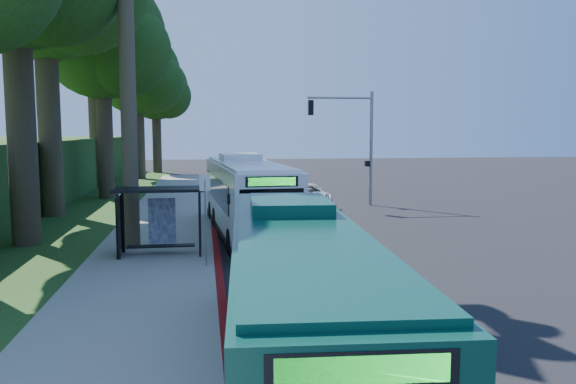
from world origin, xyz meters
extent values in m
plane|color=black|center=(0.00, 0.00, 0.00)|extent=(140.00, 140.00, 0.00)
cube|color=gray|center=(-7.30, 0.00, 0.06)|extent=(4.50, 70.00, 0.12)
cube|color=maroon|center=(-5.00, -4.00, 0.07)|extent=(0.25, 30.00, 0.13)
cube|color=#234719|center=(-13.00, 5.00, 0.03)|extent=(8.00, 70.00, 0.06)
cube|color=black|center=(-7.00, -3.00, 2.50)|extent=(3.20, 1.50, 0.10)
cube|color=black|center=(-8.45, -3.00, 1.20)|extent=(0.06, 1.30, 2.20)
cube|color=navy|center=(-7.00, -2.30, 1.25)|extent=(1.00, 0.12, 1.70)
cube|color=black|center=(-7.00, -3.10, 0.45)|extent=(2.40, 0.40, 0.06)
cube|color=black|center=(-8.40, -2.40, 1.20)|extent=(0.08, 0.08, 2.40)
cube|color=black|center=(-5.60, -2.40, 1.20)|extent=(0.08, 0.08, 2.40)
cube|color=black|center=(-8.40, -3.60, 1.20)|extent=(0.08, 0.08, 2.40)
cube|color=black|center=(-5.60, -3.60, 1.20)|extent=(0.08, 0.08, 2.40)
cylinder|color=gray|center=(-5.40, -5.00, 1.50)|extent=(0.06, 0.06, 3.00)
cube|color=white|center=(-5.40, -5.00, 2.90)|extent=(0.35, 0.04, 0.55)
cylinder|color=gray|center=(4.80, 10.00, 3.50)|extent=(0.20, 0.20, 7.00)
cylinder|color=gray|center=(2.80, 10.00, 6.60)|extent=(4.00, 0.14, 0.14)
cube|color=black|center=(1.00, 10.00, 6.00)|extent=(0.30, 0.30, 0.90)
cube|color=black|center=(4.55, 10.00, 2.60)|extent=(0.25, 0.25, 0.35)
cylinder|color=#4C3F2D|center=(-8.20, -1.50, 6.50)|extent=(0.60, 0.60, 13.00)
cylinder|color=#382B1E|center=(-12.50, 0.00, 5.25)|extent=(1.10, 1.10, 10.50)
cylinder|color=#382B1E|center=(-13.50, 8.00, 5.95)|extent=(1.18, 1.18, 11.90)
cylinder|color=#382B1E|center=(-12.00, 16.00, 4.90)|extent=(1.06, 1.06, 9.80)
sphere|color=#1A3D10|center=(-12.00, 16.00, 10.92)|extent=(8.40, 8.40, 8.40)
sphere|color=#1A3D10|center=(-10.32, 14.74, 9.80)|extent=(5.88, 5.88, 5.88)
sphere|color=#1A3D10|center=(-13.47, 17.47, 10.08)|extent=(5.46, 5.46, 5.46)
cylinder|color=#382B1E|center=(-14.00, 24.00, 5.60)|extent=(1.14, 1.14, 11.20)
sphere|color=#1A3D10|center=(-14.00, 24.00, 12.48)|extent=(9.60, 9.60, 9.60)
sphere|color=#1A3D10|center=(-12.08, 22.56, 11.20)|extent=(6.72, 6.72, 6.72)
sphere|color=#1A3D10|center=(-15.68, 25.68, 11.52)|extent=(6.24, 6.24, 6.24)
cylinder|color=#382B1E|center=(-11.50, 32.00, 4.55)|extent=(1.02, 1.02, 9.10)
sphere|color=#1A3D10|center=(-11.50, 32.00, 10.14)|extent=(8.00, 8.00, 8.00)
sphere|color=#1A3D10|center=(-9.90, 30.80, 9.10)|extent=(5.60, 5.60, 5.60)
sphere|color=#1A3D10|center=(-12.90, 33.40, 9.36)|extent=(5.20, 5.20, 5.20)
cylinder|color=#382B1E|center=(-10.50, 40.00, 4.20)|extent=(0.98, 0.98, 8.40)
sphere|color=#1A3D10|center=(-10.50, 40.00, 9.36)|extent=(7.00, 7.00, 7.00)
sphere|color=#1A3D10|center=(-9.10, 38.95, 8.40)|extent=(4.90, 4.90, 4.90)
sphere|color=#1A3D10|center=(-11.72, 41.23, 8.64)|extent=(4.55, 4.55, 4.55)
cube|color=white|center=(-3.59, 0.99, 1.74)|extent=(3.35, 11.94, 2.80)
cube|color=black|center=(-3.59, 0.99, 0.29)|extent=(3.38, 12.00, 0.34)
cube|color=black|center=(-3.63, 1.48, 2.01)|extent=(3.22, 9.36, 1.08)
cube|color=black|center=(-3.17, -4.84, 1.96)|extent=(2.21, 0.28, 1.38)
cube|color=black|center=(-4.02, 6.82, 2.06)|extent=(2.01, 0.26, 0.98)
cube|color=#19E533|center=(-3.17, -4.85, 2.90)|extent=(1.63, 0.22, 0.28)
cube|color=white|center=(-3.59, 0.99, 3.19)|extent=(3.11, 11.34, 0.12)
cube|color=white|center=(-3.74, 2.95, 3.36)|extent=(1.93, 2.58, 0.34)
cylinder|color=black|center=(-4.45, -2.85, 0.49)|extent=(0.36, 1.00, 0.98)
cylinder|color=black|center=(-2.19, -2.69, 0.49)|extent=(0.36, 1.00, 0.98)
cylinder|color=black|center=(-5.05, 5.38, 0.49)|extent=(0.36, 1.00, 0.98)
cylinder|color=black|center=(-2.79, 5.54, 0.49)|extent=(0.36, 1.00, 0.98)
cube|color=#0A3C30|center=(-3.80, -13.91, 1.58)|extent=(2.97, 10.78, 2.53)
cube|color=black|center=(-3.80, -13.91, 0.27)|extent=(3.00, 10.83, 0.31)
cube|color=black|center=(-3.77, -13.46, 1.82)|extent=(2.87, 8.44, 0.98)
cube|color=black|center=(-3.45, -8.64, 1.86)|extent=(1.81, 0.23, 0.89)
cube|color=#19E533|center=(-4.15, -19.19, 2.62)|extent=(1.47, 0.19, 0.25)
cube|color=#0A3C30|center=(-3.80, -13.91, 2.88)|extent=(2.75, 10.24, 0.11)
cube|color=#0A3C30|center=(-3.68, -12.14, 3.04)|extent=(1.73, 2.32, 0.31)
cylinder|color=black|center=(-4.55, -9.80, 0.44)|extent=(0.33, 0.90, 0.89)
cylinder|color=black|center=(-2.51, -9.94, 0.44)|extent=(0.33, 0.90, 0.89)
imported|color=silver|center=(0.79, 10.16, 0.69)|extent=(2.63, 5.11, 1.38)
camera|label=1|loc=(-5.42, -23.50, 4.56)|focal=35.00mm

